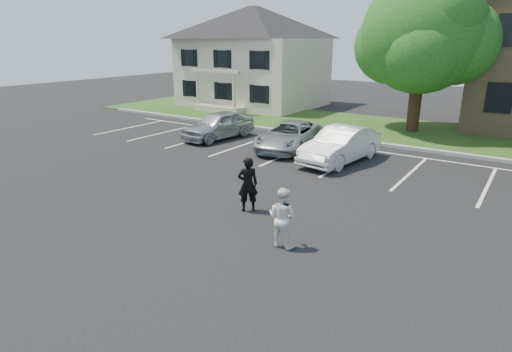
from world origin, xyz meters
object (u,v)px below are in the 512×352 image
Objects in this scene: tree at (424,36)px; car_silver_west at (218,125)px; man_black_suit at (248,184)px; car_white_sedan at (341,145)px; car_silver_minivan at (289,136)px; man_white_shirt at (282,217)px; house at (253,57)px.

car_silver_west is at bearing -136.77° from tree.
man_black_suit reaches higher than car_white_sedan.
tree is 1.82× the size of car_silver_minivan.
man_black_suit is 1.09× the size of man_white_shirt.
man_black_suit reaches higher than car_silver_minivan.
man_black_suit is (12.61, -18.85, -2.96)m from house.
car_silver_west is at bearing -64.49° from house.
house reaches higher than car_silver_west.
car_silver_west is (5.40, -11.31, -3.09)m from house.
tree is at bearing 54.10° from car_silver_minivan.
car_silver_minivan is at bearing -60.44° from man_white_shirt.
car_white_sedan is at bearing -96.58° from tree.
house is at bearing 165.80° from tree.
car_silver_west is at bearing 172.27° from car_silver_minivan.
man_white_shirt is 12.96m from car_silver_west.
house is 14.25m from tree.
house is at bearing -53.21° from man_white_shirt.
car_white_sedan reaches higher than car_silver_minivan.
man_white_shirt is 8.56m from car_white_sedan.
man_black_suit is at bearing -34.13° from man_white_shirt.
house reaches higher than car_white_sedan.
tree reaches higher than car_silver_west.
car_silver_west reaches higher than car_silver_minivan.
car_silver_west is (-7.21, 7.53, -0.13)m from man_black_suit.
man_white_shirt reaches higher than car_silver_minivan.
tree is 16.05m from man_black_suit.
man_black_suit is at bearing -56.22° from house.
tree is at bearing 90.64° from car_white_sedan.
man_black_suit is at bearing -83.98° from car_white_sedan.
car_white_sedan is at bearing -22.70° from car_silver_minivan.
car_silver_minivan is (4.35, 0.07, -0.07)m from car_silver_west.
car_white_sedan is at bearing -135.18° from man_black_suit.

